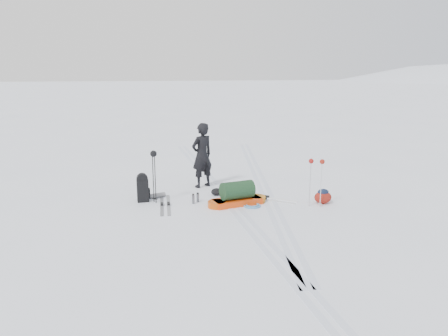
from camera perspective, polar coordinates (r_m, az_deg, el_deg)
The scene contains 13 objects.
ground at distance 12.04m, azimuth 0.87°, elevation -4.66°, with size 200.00×200.00×0.00m, color white.
ski_tracks at distance 12.98m, azimuth 2.80°, elevation -3.32°, with size 3.38×17.97×0.01m.
skier at distance 13.46m, azimuth -2.89°, elevation 1.67°, with size 0.73×0.48×2.01m, color black.
pulk_sled at distance 11.90m, azimuth 1.74°, elevation -3.64°, with size 1.76×0.87×0.65m.
expedition_rucksack at distance 12.35m, azimuth -10.34°, elevation -2.62°, with size 0.81×0.57×0.80m.
ski_poles_black at distance 11.98m, azimuth -9.17°, elevation 1.02°, with size 0.18×0.18×1.47m.
ski_poles_silver at distance 11.77m, azimuth 11.98°, elevation 0.15°, with size 0.39×0.25×1.31m.
touring_skis_grey at distance 12.01m, azimuth -7.69°, elevation -4.77°, with size 0.33×1.81×0.07m.
touring_skis_white at distance 12.52m, azimuth 5.33°, elevation -3.93°, with size 1.68×1.37×0.07m.
rope_coil at distance 11.83m, azimuth 3.68°, elevation -4.88°, with size 0.55×0.55×0.06m.
small_daypack at distance 12.30m, azimuth 12.80°, elevation -3.64°, with size 0.48×0.36×0.41m.
thermos_pair at distance 12.09m, azimuth -3.75°, elevation -3.96°, with size 0.22×0.23×0.28m.
stuff_sack at distance 12.75m, azimuth -0.94°, elevation -3.13°, with size 0.37×0.29×0.22m.
Camera 1 is at (-2.18, -11.25, 3.70)m, focal length 35.00 mm.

